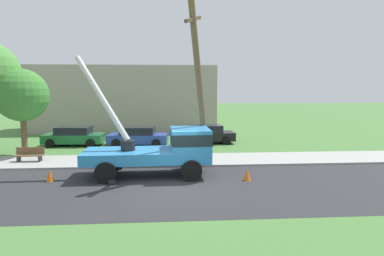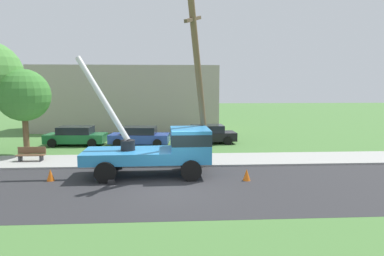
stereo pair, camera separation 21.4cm
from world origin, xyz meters
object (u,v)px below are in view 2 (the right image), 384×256
at_px(traffic_cone_ahead, 247,175).
at_px(park_bench, 31,155).
at_px(utility_truck, 164,147).
at_px(parked_sedan_blue, 139,136).
at_px(traffic_cone_behind, 50,175).
at_px(parked_sedan_green, 76,136).
at_px(traffic_cone_curbside, 197,163).
at_px(roadside_tree_far, 24,96).
at_px(parked_sedan_black, 207,134).
at_px(leaning_utility_pole, 199,85).

distance_m(traffic_cone_ahead, park_bench, 12.61).
bearing_deg(park_bench, utility_truck, -22.72).
relative_size(traffic_cone_ahead, parked_sedan_blue, 0.12).
distance_m(utility_truck, traffic_cone_behind, 5.52).
relative_size(traffic_cone_behind, parked_sedan_green, 0.12).
distance_m(utility_truck, traffic_cone_ahead, 4.27).
relative_size(traffic_cone_curbside, roadside_tree_far, 0.10).
bearing_deg(traffic_cone_ahead, park_bench, 158.90).
height_order(parked_sedan_green, parked_sedan_black, same).
distance_m(traffic_cone_ahead, parked_sedan_green, 14.91).
bearing_deg(utility_truck, traffic_cone_curbside, 37.36).
bearing_deg(traffic_cone_behind, traffic_cone_ahead, -3.00).
relative_size(traffic_cone_ahead, traffic_cone_curbside, 1.00).
height_order(traffic_cone_curbside, parked_sedan_black, parked_sedan_black).
bearing_deg(utility_truck, park_bench, 157.28).
bearing_deg(parked_sedan_green, traffic_cone_curbside, -41.79).
distance_m(parked_sedan_blue, roadside_tree_far, 8.26).
xyz_separation_m(leaning_utility_pole, park_bench, (-9.68, 2.48, -4.04)).
bearing_deg(parked_sedan_green, park_bench, -99.79).
height_order(utility_truck, park_bench, utility_truck).
bearing_deg(leaning_utility_pole, traffic_cone_ahead, -44.57).
relative_size(traffic_cone_behind, parked_sedan_black, 0.12).
xyz_separation_m(utility_truck, traffic_cone_ahead, (3.92, -1.25, -1.13)).
xyz_separation_m(utility_truck, leaning_utility_pole, (1.83, 0.80, 3.09)).
height_order(traffic_cone_curbside, park_bench, park_bench).
relative_size(parked_sedan_black, roadside_tree_far, 0.81).
relative_size(traffic_cone_ahead, park_bench, 0.35).
relative_size(traffic_cone_behind, park_bench, 0.35).
bearing_deg(traffic_cone_curbside, roadside_tree_far, 159.21).
distance_m(traffic_cone_curbside, roadside_tree_far, 12.03).
distance_m(utility_truck, traffic_cone_curbside, 2.49).
relative_size(traffic_cone_ahead, roadside_tree_far, 0.10).
xyz_separation_m(traffic_cone_ahead, parked_sedan_blue, (-5.97, 9.89, 0.43)).
bearing_deg(parked_sedan_blue, roadside_tree_far, -155.11).
xyz_separation_m(traffic_cone_behind, parked_sedan_black, (8.49, 10.12, 0.43)).
relative_size(utility_truck, leaning_utility_pole, 0.78).
bearing_deg(parked_sedan_black, leaning_utility_pole, -98.72).
bearing_deg(parked_sedan_black, utility_truck, -108.57).
bearing_deg(roadside_tree_far, parked_sedan_black, 17.96).
distance_m(leaning_utility_pole, parked_sedan_green, 12.56).
height_order(traffic_cone_ahead, traffic_cone_behind, same).
distance_m(traffic_cone_ahead, traffic_cone_behind, 9.28).
relative_size(leaning_utility_pole, park_bench, 5.48).
height_order(parked_sedan_green, parked_sedan_blue, same).
bearing_deg(parked_sedan_blue, traffic_cone_curbside, -62.42).
xyz_separation_m(leaning_utility_pole, parked_sedan_blue, (-3.88, 7.83, -3.79)).
bearing_deg(parked_sedan_blue, park_bench, -137.29).
height_order(traffic_cone_behind, roadside_tree_far, roadside_tree_far).
height_order(parked_sedan_green, roadside_tree_far, roadside_tree_far).
height_order(traffic_cone_curbside, parked_sedan_green, parked_sedan_green).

